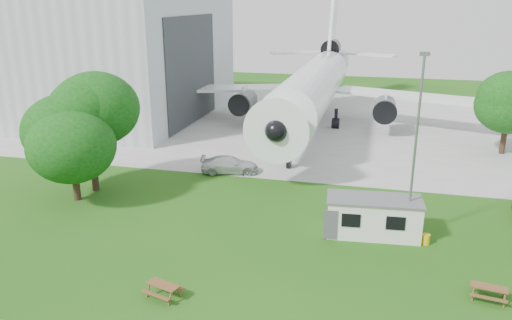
% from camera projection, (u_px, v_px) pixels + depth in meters
% --- Properties ---
extents(ground, '(160.00, 160.00, 0.00)m').
position_uv_depth(ground, '(265.00, 268.00, 29.30)').
color(ground, '#2F6519').
extents(concrete_apron, '(120.00, 46.00, 0.03)m').
position_uv_depth(concrete_apron, '(331.00, 122.00, 64.39)').
color(concrete_apron, '#B7B7B2').
rests_on(concrete_apron, ground).
extents(hangar, '(43.00, 31.00, 18.55)m').
position_uv_depth(hangar, '(55.00, 43.00, 68.44)').
color(hangar, '#B2B7BC').
rests_on(hangar, ground).
extents(airliner, '(46.36, 47.73, 17.69)m').
position_uv_depth(airliner, '(315.00, 83.00, 61.26)').
color(airliner, white).
rests_on(airliner, ground).
extents(site_cabin, '(6.86, 3.23, 2.62)m').
position_uv_depth(site_cabin, '(373.00, 217.00, 33.13)').
color(site_cabin, silver).
rests_on(site_cabin, ground).
extents(picnic_west, '(2.16, 1.96, 0.76)m').
position_uv_depth(picnic_west, '(164.00, 297.00, 26.50)').
color(picnic_west, brown).
rests_on(picnic_west, ground).
extents(picnic_east, '(2.03, 1.78, 0.76)m').
position_uv_depth(picnic_east, '(487.00, 299.00, 26.28)').
color(picnic_east, brown).
rests_on(picnic_east, ground).
extents(lamp_mast, '(0.16, 0.16, 12.00)m').
position_uv_depth(lamp_mast, '(415.00, 151.00, 31.30)').
color(lamp_mast, slate).
rests_on(lamp_mast, ground).
extents(tree_west_big, '(7.16, 7.16, 10.58)m').
position_uv_depth(tree_west_big, '(88.00, 107.00, 39.23)').
color(tree_west_big, '#382619').
rests_on(tree_west_big, ground).
extents(tree_west_small, '(6.79, 6.79, 8.41)m').
position_uv_depth(tree_west_small, '(71.00, 139.00, 37.87)').
color(tree_west_small, '#382619').
rests_on(tree_west_small, ground).
extents(tree_far_apron, '(6.76, 6.76, 8.82)m').
position_uv_depth(tree_far_apron, '(509.00, 101.00, 49.48)').
color(tree_far_apron, '#382619').
rests_on(tree_far_apron, ground).
extents(car_apron_van, '(5.54, 3.27, 1.50)m').
position_uv_depth(car_apron_van, '(230.00, 165.00, 45.29)').
color(car_apron_van, silver).
rests_on(car_apron_van, ground).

